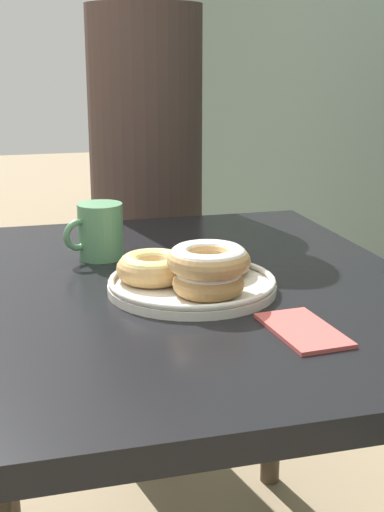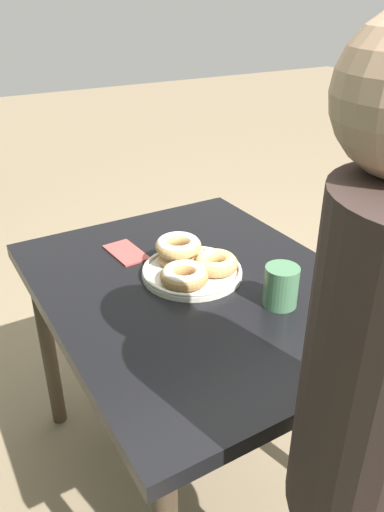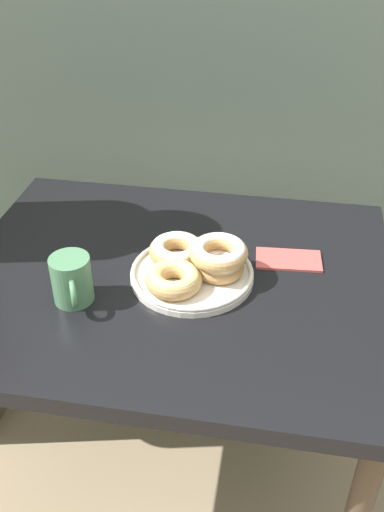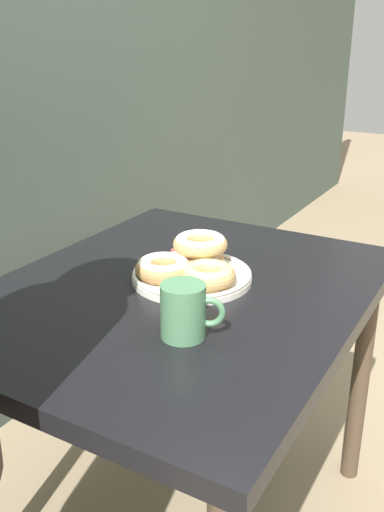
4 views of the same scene
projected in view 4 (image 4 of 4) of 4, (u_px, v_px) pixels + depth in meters
dining_table at (180, 320)px, 1.31m from camera, size 0.99×0.79×0.72m
donut_plate at (192, 265)px, 1.30m from camera, size 0.28×0.28×0.09m
coffee_mug at (184, 310)px, 1.05m from camera, size 0.08×0.12×0.11m
napkin at (197, 244)px, 1.53m from camera, size 0.16×0.09×0.01m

